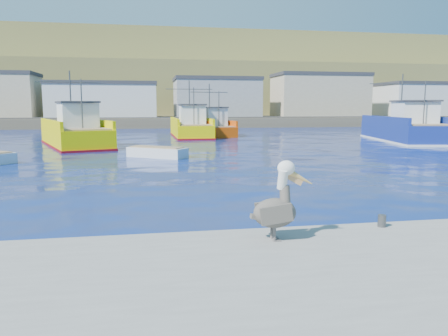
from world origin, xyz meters
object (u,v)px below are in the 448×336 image
skiff_mid (157,153)px  trawler_yellow_b (191,128)px  trawler_yellow_a (75,133)px  pelican (277,206)px  trawler_blue (406,129)px  boat_orange (212,127)px

skiff_mid → trawler_yellow_b: bearing=77.9°
trawler_yellow_a → trawler_yellow_b: bearing=42.3°
skiff_mid → pelican: bearing=-84.2°
trawler_yellow_b → trawler_blue: bearing=-25.5°
trawler_blue → boat_orange: trawler_blue is taller
pelican → trawler_blue: bearing=53.6°
pelican → boat_orange: bearing=83.4°
trawler_yellow_a → boat_orange: bearing=39.7°
boat_orange → pelican: (-4.88, -42.36, 0.20)m
trawler_yellow_a → trawler_blue: bearing=0.4°
skiff_mid → boat_orange: bearing=71.9°
trawler_yellow_b → trawler_blue: 22.98m
trawler_yellow_a → skiff_mid: bearing=-55.4°
trawler_yellow_b → boat_orange: 3.04m
skiff_mid → pelican: size_ratio=2.37×
trawler_yellow_a → skiff_mid: 12.09m
trawler_blue → pelican: trawler_blue is taller
trawler_yellow_b → trawler_blue: (20.74, -9.91, 0.14)m
skiff_mid → pelican: 21.04m
trawler_blue → trawler_yellow_b: bearing=154.5°
trawler_yellow_a → pelican: trawler_yellow_a is taller
skiff_mid → pelican: pelican is taller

